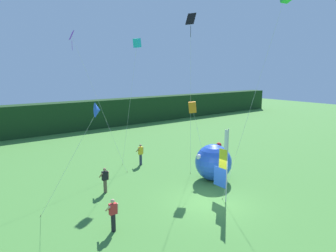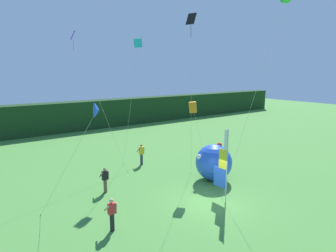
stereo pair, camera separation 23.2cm
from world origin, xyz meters
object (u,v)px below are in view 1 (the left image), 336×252
Objects in this scene: kite_orange_box_0 at (192,107)px; kite_black_diamond_1 at (191,33)px; kite_blue_delta_2 at (97,110)px; banner_flag at (223,166)px; inflatable_balloon at (213,162)px; person_near_banner at (141,154)px; kite_cyan_box_3 at (137,44)px; kite_purple_diamond_4 at (77,48)px; person_far_left at (105,179)px; person_mid_field at (113,214)px.

kite_black_diamond_1 is (-0.29, -0.04, 4.86)m from kite_orange_box_0.
kite_blue_delta_2 is at bearing -174.61° from kite_orange_box_0.
banner_flag is 1.66× the size of inflatable_balloon.
kite_cyan_box_3 reaches higher than person_near_banner.
kite_purple_diamond_4 is (-4.97, 6.88, -0.80)m from kite_black_diamond_1.
kite_purple_diamond_4 is at bearing 127.55° from kite_orange_box_0.
kite_black_diamond_1 reaches higher than person_far_left.
kite_orange_box_0 is 4.87m from kite_black_diamond_1.
kite_cyan_box_3 is at bearing 43.86° from kite_blue_delta_2.
kite_orange_box_0 is at bearing 8.82° from kite_black_diamond_1.
kite_cyan_box_3 reaches higher than kite_orange_box_0.
kite_blue_delta_2 is at bearing -136.14° from kite_cyan_box_3.
banner_flag is 0.42× the size of kite_purple_diamond_4.
person_far_left is 7.43m from kite_orange_box_0.
banner_flag is 11.47m from kite_cyan_box_3.
inflatable_balloon is at bearing -19.92° from person_far_left.
kite_orange_box_0 reaches higher than person_far_left.
banner_flag is 7.38m from person_far_left.
kite_orange_box_0 is at bearing -15.30° from person_far_left.
kite_purple_diamond_4 is (0.60, 5.23, 8.33)m from person_far_left.
kite_cyan_box_3 is at bearing 36.41° from person_far_left.
person_far_left is at bearing 133.87° from banner_flag.
kite_purple_diamond_4 reaches higher than banner_flag.
inflatable_balloon is 0.48× the size of kite_orange_box_0.
kite_black_diamond_1 reaches higher than person_near_banner.
kite_blue_delta_2 is at bearing 79.92° from person_mid_field.
kite_blue_delta_2 reaches higher than person_near_banner.
kite_cyan_box_3 is 4.44m from kite_purple_diamond_4.
inflatable_balloon is 0.44× the size of kite_blue_delta_2.
person_near_banner is at bearing 43.10° from kite_blue_delta_2.
inflatable_balloon is at bearing -67.92° from kite_cyan_box_3.
kite_blue_delta_2 is (-6.34, 2.97, 3.48)m from banner_flag.
person_far_left is at bearing 69.28° from person_mid_field.
person_near_banner is 0.15× the size of kite_black_diamond_1.
kite_cyan_box_3 reaches higher than banner_flag.
banner_flag is 2.68× the size of person_mid_field.
person_mid_field is at bearing 173.07° from banner_flag.
person_far_left is at bearing 163.52° from kite_black_diamond_1.
person_far_left is (1.68, 4.43, -0.01)m from person_mid_field.
kite_purple_diamond_4 is (-6.44, 7.79, 7.91)m from inflatable_balloon.
person_far_left is 0.15× the size of kite_black_diamond_1.
kite_blue_delta_2 is (0.38, 2.15, 4.71)m from person_mid_field.
kite_black_diamond_1 is (0.83, -5.02, 9.08)m from person_near_banner.
person_far_left is (-5.04, 5.25, -1.24)m from banner_flag.
kite_purple_diamond_4 is (-5.25, 6.84, 4.05)m from kite_orange_box_0.
kite_cyan_box_3 is (6.30, 7.84, 8.74)m from person_mid_field.
inflatable_balloon is (7.05, -2.55, 0.42)m from person_far_left.
inflatable_balloon is at bearing -1.90° from kite_blue_delta_2.
inflatable_balloon reaches higher than person_mid_field.
person_mid_field is 0.16× the size of kite_cyan_box_3.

